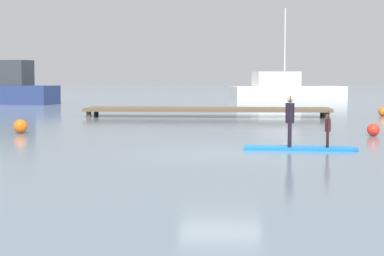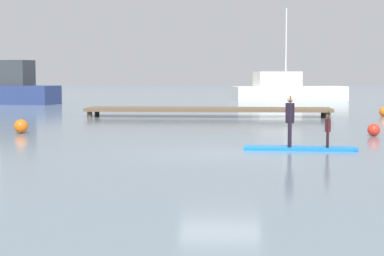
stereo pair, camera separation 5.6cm
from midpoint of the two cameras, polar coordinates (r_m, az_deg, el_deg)
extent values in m
plane|color=slate|center=(20.66, 2.34, -2.16)|extent=(240.00, 240.00, 0.00)
cube|color=blue|center=(21.85, 8.85, -1.71)|extent=(3.46, 0.97, 0.10)
cube|color=blue|center=(21.99, 13.44, -1.74)|extent=(0.27, 0.57, 0.09)
cylinder|color=black|center=(21.97, 8.18, -0.53)|extent=(0.12, 0.12, 0.77)
cylinder|color=black|center=(21.64, 8.20, -0.61)|extent=(0.12, 0.12, 0.77)
cylinder|color=black|center=(21.75, 8.21, 1.27)|extent=(0.30, 0.30, 0.63)
sphere|color=tan|center=(21.73, 8.22, 2.40)|extent=(0.18, 0.18, 0.18)
cylinder|color=black|center=(21.56, 8.21, 0.53)|extent=(0.03, 0.03, 1.64)
cube|color=black|center=(21.62, 8.19, -1.40)|extent=(0.04, 0.14, 0.18)
cylinder|color=#4C1419|center=(21.98, 11.30, -0.93)|extent=(0.08, 0.08, 0.50)
cylinder|color=#4C1419|center=(21.77, 11.34, -0.98)|extent=(0.08, 0.08, 0.50)
cylinder|color=#4C1419|center=(21.84, 11.34, 0.23)|extent=(0.19, 0.19, 0.41)
sphere|color=#8C664C|center=(21.82, 11.35, 0.97)|extent=(0.12, 0.12, 0.12)
cylinder|color=black|center=(21.69, 11.37, -0.12)|extent=(0.03, 0.03, 1.16)
cube|color=black|center=(21.73, 11.35, -1.41)|extent=(0.04, 0.14, 0.18)
cube|color=silver|center=(61.57, 8.12, 2.91)|extent=(10.64, 5.28, 1.28)
cube|color=white|center=(61.17, 7.11, 4.14)|extent=(4.39, 3.22, 1.33)
cylinder|color=silver|center=(61.50, 7.84, 7.39)|extent=(0.12, 0.12, 5.66)
cube|color=navy|center=(56.25, -15.82, 2.73)|extent=(9.47, 4.74, 1.48)
cube|color=#33383D|center=(56.02, -15.54, 4.52)|extent=(4.46, 2.85, 2.01)
cube|color=brown|center=(38.15, 1.27, 1.59)|extent=(13.77, 2.55, 0.18)
cylinder|color=#473828|center=(38.06, -8.76, 1.29)|extent=(0.28, 0.28, 0.51)
cylinder|color=#473828|center=(39.96, -8.15, 1.45)|extent=(0.28, 0.28, 0.51)
cylinder|color=#473828|center=(37.48, 11.31, 1.20)|extent=(0.28, 0.28, 0.51)
cylinder|color=#473828|center=(39.41, 10.94, 1.37)|extent=(0.28, 0.28, 0.51)
sphere|color=orange|center=(40.12, 15.79, 1.35)|extent=(0.52, 0.52, 0.52)
sphere|color=orange|center=(28.43, -14.35, 0.13)|extent=(0.57, 0.57, 0.57)
sphere|color=red|center=(27.26, 15.02, -0.15)|extent=(0.49, 0.49, 0.49)
camera|label=1|loc=(0.03, -90.07, -0.01)|focal=63.06mm
camera|label=2|loc=(0.03, 89.93, 0.01)|focal=63.06mm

